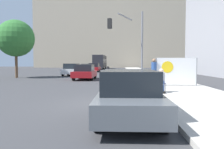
% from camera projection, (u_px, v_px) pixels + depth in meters
% --- Properties ---
extents(ground_plane, '(160.00, 160.00, 0.00)m').
position_uv_depth(ground_plane, '(113.00, 105.00, 8.31)').
color(ground_plane, '#38383A').
extents(sidewalk_curb, '(4.01, 90.00, 0.15)m').
position_uv_depth(sidewalk_curb, '(152.00, 77.00, 23.13)').
color(sidewalk_curb, '#B7B2A8').
rests_on(sidewalk_curb, ground_plane).
extents(building_backdrop_far, '(52.00, 12.00, 38.36)m').
position_uv_depth(building_backdrop_far, '(114.00, 11.00, 74.82)').
color(building_backdrop_far, tan).
rests_on(building_backdrop_far, ground_plane).
extents(seated_protester, '(0.97, 0.77, 1.19)m').
position_uv_depth(seated_protester, '(161.00, 80.00, 10.86)').
color(seated_protester, '#474C56').
rests_on(seated_protester, sidewalk_curb).
extents(jogger_on_sidewalk, '(0.34, 0.34, 1.73)m').
position_uv_depth(jogger_on_sidewalk, '(154.00, 72.00, 13.97)').
color(jogger_on_sidewalk, '#424247').
rests_on(jogger_on_sidewalk, sidewalk_curb).
extents(protest_banner, '(2.64, 0.06, 1.79)m').
position_uv_depth(protest_banner, '(176.00, 71.00, 14.01)').
color(protest_banner, slate).
rests_on(protest_banner, sidewalk_curb).
extents(traffic_light_pole, '(2.88, 2.65, 5.47)m').
position_uv_depth(traffic_light_pole, '(129.00, 35.00, 17.55)').
color(traffic_light_pole, slate).
rests_on(traffic_light_pole, sidewalk_curb).
extents(parked_car_curbside, '(1.74, 4.57, 1.41)m').
position_uv_depth(parked_car_curbside, '(129.00, 94.00, 6.47)').
color(parked_car_curbside, '#565B60').
rests_on(parked_car_curbside, ground_plane).
extents(car_on_road_nearest, '(1.87, 4.37, 1.45)m').
position_uv_depth(car_on_road_nearest, '(85.00, 72.00, 20.99)').
color(car_on_road_nearest, maroon).
rests_on(car_on_road_nearest, ground_plane).
extents(car_on_road_midblock, '(1.86, 4.24, 1.51)m').
position_uv_depth(car_on_road_midblock, '(72.00, 70.00, 27.33)').
color(car_on_road_midblock, white).
rests_on(car_on_road_midblock, ground_plane).
extents(car_on_road_distant, '(1.85, 4.66, 1.53)m').
position_uv_depth(car_on_road_distant, '(94.00, 68.00, 38.11)').
color(car_on_road_distant, maroon).
rests_on(car_on_road_distant, ground_plane).
extents(car_on_road_far_lane, '(1.76, 4.17, 1.38)m').
position_uv_depth(car_on_road_far_lane, '(86.00, 67.00, 43.39)').
color(car_on_road_far_lane, white).
rests_on(car_on_road_far_lane, ground_plane).
extents(city_bus_on_road, '(2.51, 12.16, 3.40)m').
position_uv_depth(city_bus_on_road, '(100.00, 61.00, 55.06)').
color(city_bus_on_road, '#232328').
rests_on(city_bus_on_road, ground_plane).
extents(motorcycle_on_road, '(0.28, 2.23, 1.33)m').
position_uv_depth(motorcycle_on_road, '(108.00, 75.00, 18.17)').
color(motorcycle_on_road, white).
rests_on(motorcycle_on_road, ground_plane).
extents(street_tree_near_curb, '(3.90, 3.90, 6.16)m').
position_uv_depth(street_tree_near_curb, '(16.00, 38.00, 23.15)').
color(street_tree_near_curb, brown).
rests_on(street_tree_near_curb, ground_plane).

